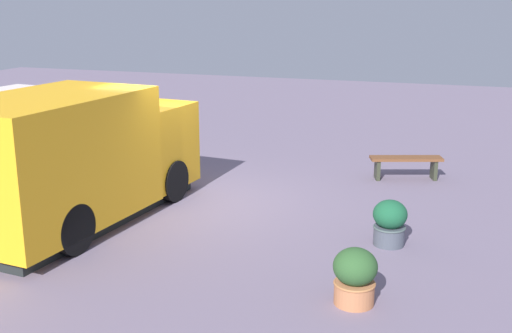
{
  "coord_description": "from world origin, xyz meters",
  "views": [
    {
      "loc": [
        5.23,
        -10.95,
        3.93
      ],
      "look_at": [
        1.36,
        0.29,
        0.77
      ],
      "focal_mm": 44.68,
      "sensor_mm": 36.0,
      "label": 1
    }
  ],
  "objects_px": {
    "plaza_bench": "(406,163)",
    "planter_flowering_far": "(390,222)",
    "person_customer": "(98,135)",
    "food_truck": "(76,160)",
    "planter_flowering_near": "(355,276)"
  },
  "relations": [
    {
      "from": "person_customer",
      "to": "plaza_bench",
      "type": "distance_m",
      "value": 8.25
    },
    {
      "from": "planter_flowering_far",
      "to": "plaza_bench",
      "type": "xyz_separation_m",
      "value": [
        -0.18,
        4.08,
        -0.02
      ]
    },
    {
      "from": "planter_flowering_near",
      "to": "planter_flowering_far",
      "type": "height_order",
      "value": "planter_flowering_near"
    },
    {
      "from": "person_customer",
      "to": "plaza_bench",
      "type": "bearing_deg",
      "value": -3.64
    },
    {
      "from": "person_customer",
      "to": "food_truck",
      "type": "bearing_deg",
      "value": -60.75
    },
    {
      "from": "person_customer",
      "to": "planter_flowering_far",
      "type": "xyz_separation_m",
      "value": [
        8.41,
        -4.6,
        0.05
      ]
    },
    {
      "from": "planter_flowering_far",
      "to": "plaza_bench",
      "type": "relative_size",
      "value": 0.47
    },
    {
      "from": "food_truck",
      "to": "planter_flowering_far",
      "type": "xyz_separation_m",
      "value": [
        5.46,
        0.66,
        -0.74
      ]
    },
    {
      "from": "food_truck",
      "to": "person_customer",
      "type": "xyz_separation_m",
      "value": [
        -2.95,
        5.26,
        -0.79
      ]
    },
    {
      "from": "planter_flowering_near",
      "to": "plaza_bench",
      "type": "xyz_separation_m",
      "value": [
        -0.02,
        6.33,
        -0.02
      ]
    },
    {
      "from": "planter_flowering_far",
      "to": "plaza_bench",
      "type": "height_order",
      "value": "planter_flowering_far"
    },
    {
      "from": "plaza_bench",
      "to": "planter_flowering_far",
      "type": "bearing_deg",
      "value": -87.5
    },
    {
      "from": "person_customer",
      "to": "planter_flowering_far",
      "type": "bearing_deg",
      "value": -28.7
    },
    {
      "from": "person_customer",
      "to": "planter_flowering_far",
      "type": "distance_m",
      "value": 9.59
    },
    {
      "from": "food_truck",
      "to": "planter_flowering_far",
      "type": "bearing_deg",
      "value": 6.86
    }
  ]
}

